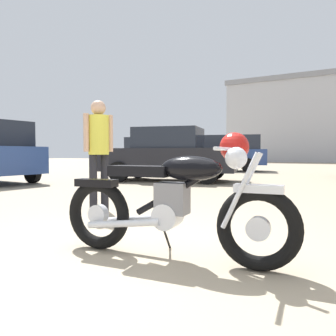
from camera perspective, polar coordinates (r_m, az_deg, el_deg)
ground_plane at (r=2.98m, az=-3.74°, el=-14.71°), size 80.00×80.00×0.00m
vintage_motorcycle at (r=2.79m, az=1.59°, el=-5.53°), size 2.08×0.73×1.07m
bystander at (r=5.05m, az=-11.79°, el=4.06°), size 0.30×0.41×1.66m
red_hatchback_near at (r=16.87m, az=-3.23°, el=2.42°), size 4.26×2.04×1.67m
dark_sedan_left at (r=16.72m, az=8.86°, el=2.75°), size 4.95×2.65×1.74m
pale_sedan_back at (r=10.55m, az=0.16°, el=2.33°), size 4.45×2.51×1.67m
industrial_building at (r=39.23m, az=25.94°, el=7.19°), size 19.46×13.22×15.40m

